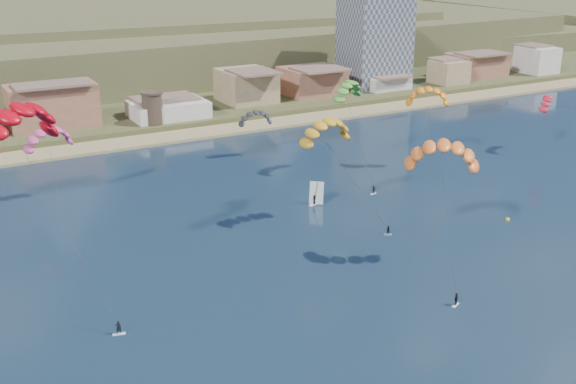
{
  "coord_description": "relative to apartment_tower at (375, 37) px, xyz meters",
  "views": [
    {
      "loc": [
        -49.1,
        -57.01,
        46.94
      ],
      "look_at": [
        0.0,
        32.0,
        10.0
      ],
      "focal_mm": 43.1,
      "sensor_mm": 36.0,
      "label": 1
    }
  ],
  "objects": [
    {
      "name": "ground",
      "position": [
        -85.0,
        -128.0,
        -17.82
      ],
      "size": [
        2400.0,
        2400.0,
        0.0
      ],
      "primitive_type": "plane",
      "color": "black",
      "rests_on": "ground"
    },
    {
      "name": "beach",
      "position": [
        -85.0,
        -22.0,
        -17.57
      ],
      "size": [
        2200.0,
        12.0,
        0.9
      ],
      "color": "tan",
      "rests_on": "ground"
    },
    {
      "name": "foothills",
      "position": [
        -62.61,
        104.47,
        -8.74
      ],
      "size": [
        940.0,
        210.0,
        18.0
      ],
      "color": "brown",
      "rests_on": "ground"
    },
    {
      "name": "apartment_tower",
      "position": [
        0.0,
        0.0,
        0.0
      ],
      "size": [
        20.0,
        16.0,
        32.0
      ],
      "color": "gray",
      "rests_on": "ground"
    },
    {
      "name": "watchtower",
      "position": [
        -80.0,
        -14.0,
        -11.45
      ],
      "size": [
        5.82,
        5.82,
        8.6
      ],
      "color": "#47382D",
      "rests_on": "ground"
    },
    {
      "name": "kitesurfer_red",
      "position": [
        -123.0,
        -93.28,
        8.02
      ],
      "size": [
        14.75,
        21.26,
        30.73
      ],
      "color": "silver",
      "rests_on": "ground"
    },
    {
      "name": "kitesurfer_yellow",
      "position": [
        -73.91,
        -89.36,
        -0.26
      ],
      "size": [
        12.95,
        12.65,
        21.29
      ],
      "color": "silver",
      "rests_on": "ground"
    },
    {
      "name": "kitesurfer_orange",
      "position": [
        -66.94,
        -110.56,
        0.26
      ],
      "size": [
        13.46,
        18.31,
        22.79
      ],
      "color": "silver",
      "rests_on": "ground"
    },
    {
      "name": "kitesurfer_green",
      "position": [
        -54.93,
        -67.22,
        0.69
      ],
      "size": [
        9.88,
        18.2,
        22.68
      ],
      "color": "silver",
      "rests_on": "ground"
    },
    {
      "name": "distant_kite_pink",
      "position": [
        -113.35,
        -55.71,
        -4.25
      ],
      "size": [
        10.64,
        7.34,
        16.98
      ],
      "color": "#262626",
      "rests_on": "ground"
    },
    {
      "name": "distant_kite_dark",
      "position": [
        -66.75,
        -47.56,
        -7.92
      ],
      "size": [
        8.56,
        6.18,
        13.31
      ],
      "color": "#262626",
      "rests_on": "ground"
    },
    {
      "name": "distant_kite_orange",
      "position": [
        -37.9,
        -72.37,
        -1.19
      ],
      "size": [
        10.11,
        8.29,
        19.71
      ],
      "color": "#262626",
      "rests_on": "ground"
    },
    {
      "name": "distant_kite_red",
      "position": [
        -5.8,
        -75.95,
        -5.47
      ],
      "size": [
        7.9,
        7.54,
        15.3
      ],
      "color": "#262626",
      "rests_on": "ground"
    },
    {
      "name": "windsurfer",
      "position": [
        -70.5,
        -80.41,
        -16.42
      ],
      "size": [
        2.57,
        2.83,
        4.41
      ],
      "color": "silver",
      "rests_on": "ground"
    },
    {
      "name": "buoy",
      "position": [
        -44.4,
        -103.86,
        -17.68
      ],
      "size": [
        0.8,
        0.8,
        0.8
      ],
      "color": "yellow",
      "rests_on": "ground"
    }
  ]
}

